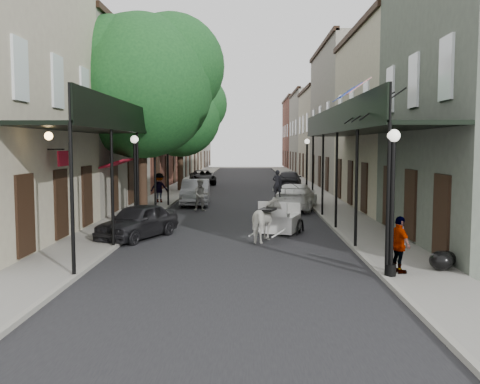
{
  "coord_description": "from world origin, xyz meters",
  "views": [
    {
      "loc": [
        0.51,
        -15.41,
        3.43
      ],
      "look_at": [
        0.14,
        5.5,
        1.6
      ],
      "focal_mm": 40.0,
      "sensor_mm": 36.0,
      "label": 1
    }
  ],
  "objects_px": {
    "tree_far": "(185,113)",
    "car_left_mid": "(195,192)",
    "lamppost_right_far": "(307,167)",
    "pedestrian_sidewalk_left": "(159,188)",
    "pedestrian_sidewalk_right": "(399,245)",
    "pedestrian_walking": "(201,195)",
    "car_right_near": "(295,197)",
    "carriage": "(283,207)",
    "car_left_far": "(203,177)",
    "horse": "(267,221)",
    "car_right_far": "(289,180)",
    "tree_near": "(150,81)",
    "lamppost_right_near": "(392,200)",
    "lamppost_left": "(135,180)",
    "car_left_near": "(138,221)"
  },
  "relations": [
    {
      "from": "pedestrian_sidewalk_right",
      "to": "horse",
      "type": "bearing_deg",
      "value": 14.68
    },
    {
      "from": "horse",
      "to": "car_right_near",
      "type": "relative_size",
      "value": 0.37
    },
    {
      "from": "lamppost_left",
      "to": "car_left_near",
      "type": "bearing_deg",
      "value": -75.96
    },
    {
      "from": "pedestrian_sidewalk_right",
      "to": "car_left_mid",
      "type": "height_order",
      "value": "pedestrian_sidewalk_right"
    },
    {
      "from": "pedestrian_sidewalk_left",
      "to": "car_left_mid",
      "type": "distance_m",
      "value": 2.17
    },
    {
      "from": "carriage",
      "to": "car_left_far",
      "type": "height_order",
      "value": "carriage"
    },
    {
      "from": "car_left_far",
      "to": "lamppost_right_far",
      "type": "bearing_deg",
      "value": -68.92
    },
    {
      "from": "horse",
      "to": "car_right_near",
      "type": "distance_m",
      "value": 9.68
    },
    {
      "from": "tree_near",
      "to": "carriage",
      "type": "height_order",
      "value": "tree_near"
    },
    {
      "from": "carriage",
      "to": "car_right_far",
      "type": "relative_size",
      "value": 0.56
    },
    {
      "from": "tree_far",
      "to": "car_left_mid",
      "type": "bearing_deg",
      "value": -79.59
    },
    {
      "from": "carriage",
      "to": "car_left_near",
      "type": "xyz_separation_m",
      "value": [
        -5.43,
        -1.69,
        -0.34
      ]
    },
    {
      "from": "tree_near",
      "to": "pedestrian_sidewalk_left",
      "type": "height_order",
      "value": "tree_near"
    },
    {
      "from": "pedestrian_sidewalk_left",
      "to": "car_left_far",
      "type": "xyz_separation_m",
      "value": [
        1.13,
        15.81,
        -0.32
      ]
    },
    {
      "from": "lamppost_right_near",
      "to": "pedestrian_sidewalk_right",
      "type": "relative_size",
      "value": 2.49
    },
    {
      "from": "car_left_mid",
      "to": "horse",
      "type": "bearing_deg",
      "value": -75.34
    },
    {
      "from": "lamppost_left",
      "to": "pedestrian_sidewalk_left",
      "type": "bearing_deg",
      "value": 93.82
    },
    {
      "from": "car_left_mid",
      "to": "carriage",
      "type": "bearing_deg",
      "value": -67.96
    },
    {
      "from": "pedestrian_walking",
      "to": "car_right_near",
      "type": "xyz_separation_m",
      "value": [
        4.97,
        0.71,
        -0.13
      ]
    },
    {
      "from": "horse",
      "to": "car_right_far",
      "type": "xyz_separation_m",
      "value": [
        2.48,
        22.4,
        0.02
      ]
    },
    {
      "from": "lamppost_right_near",
      "to": "pedestrian_sidewalk_left",
      "type": "bearing_deg",
      "value": 116.78
    },
    {
      "from": "lamppost_right_near",
      "to": "horse",
      "type": "height_order",
      "value": "lamppost_right_near"
    },
    {
      "from": "horse",
      "to": "pedestrian_sidewalk_left",
      "type": "relative_size",
      "value": 1.05
    },
    {
      "from": "horse",
      "to": "carriage",
      "type": "bearing_deg",
      "value": -90.0
    },
    {
      "from": "carriage",
      "to": "pedestrian_sidewalk_right",
      "type": "relative_size",
      "value": 1.69
    },
    {
      "from": "tree_near",
      "to": "carriage",
      "type": "relative_size",
      "value": 3.82
    },
    {
      "from": "lamppost_right_near",
      "to": "lamppost_left",
      "type": "xyz_separation_m",
      "value": [
        -8.2,
        8.0,
        0.0
      ]
    },
    {
      "from": "lamppost_left",
      "to": "lamppost_right_far",
      "type": "relative_size",
      "value": 1.0
    },
    {
      "from": "carriage",
      "to": "pedestrian_walking",
      "type": "relative_size",
      "value": 1.5
    },
    {
      "from": "lamppost_right_far",
      "to": "pedestrian_sidewalk_left",
      "type": "bearing_deg",
      "value": -164.22
    },
    {
      "from": "lamppost_right_near",
      "to": "horse",
      "type": "xyz_separation_m",
      "value": [
        -2.98,
        5.45,
        -1.3
      ]
    },
    {
      "from": "pedestrian_sidewalk_right",
      "to": "tree_far",
      "type": "bearing_deg",
      "value": 0.69
    },
    {
      "from": "lamppost_right_near",
      "to": "car_right_near",
      "type": "relative_size",
      "value": 0.76
    },
    {
      "from": "lamppost_right_far",
      "to": "carriage",
      "type": "height_order",
      "value": "lamppost_right_far"
    },
    {
      "from": "tree_near",
      "to": "lamppost_right_near",
      "type": "distance_m",
      "value": 15.39
    },
    {
      "from": "pedestrian_sidewalk_left",
      "to": "car_left_near",
      "type": "distance_m",
      "value": 11.56
    },
    {
      "from": "lamppost_right_near",
      "to": "carriage",
      "type": "xyz_separation_m",
      "value": [
        -2.27,
        7.69,
        -1.07
      ]
    },
    {
      "from": "pedestrian_sidewalk_right",
      "to": "tree_near",
      "type": "bearing_deg",
      "value": 18.11
    },
    {
      "from": "pedestrian_sidewalk_right",
      "to": "car_left_far",
      "type": "height_order",
      "value": "pedestrian_sidewalk_right"
    },
    {
      "from": "lamppost_left",
      "to": "pedestrian_walking",
      "type": "xyz_separation_m",
      "value": [
        2.1,
        6.24,
        -1.21
      ]
    },
    {
      "from": "lamppost_right_near",
      "to": "car_left_far",
      "type": "xyz_separation_m",
      "value": [
        -7.7,
        33.32,
        -1.41
      ]
    },
    {
      "from": "car_left_mid",
      "to": "car_right_near",
      "type": "bearing_deg",
      "value": -25.1
    },
    {
      "from": "car_left_near",
      "to": "car_left_mid",
      "type": "relative_size",
      "value": 0.85
    },
    {
      "from": "tree_near",
      "to": "car_right_near",
      "type": "relative_size",
      "value": 1.98
    },
    {
      "from": "car_left_mid",
      "to": "car_right_far",
      "type": "relative_size",
      "value": 0.98
    },
    {
      "from": "horse",
      "to": "carriage",
      "type": "relative_size",
      "value": 0.71
    },
    {
      "from": "lamppost_right_far",
      "to": "tree_far",
      "type": "bearing_deg",
      "value": 143.49
    },
    {
      "from": "carriage",
      "to": "car_right_near",
      "type": "height_order",
      "value": "carriage"
    },
    {
      "from": "tree_near",
      "to": "lamppost_right_near",
      "type": "height_order",
      "value": "tree_near"
    },
    {
      "from": "tree_near",
      "to": "horse",
      "type": "relative_size",
      "value": 5.4
    }
  ]
}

